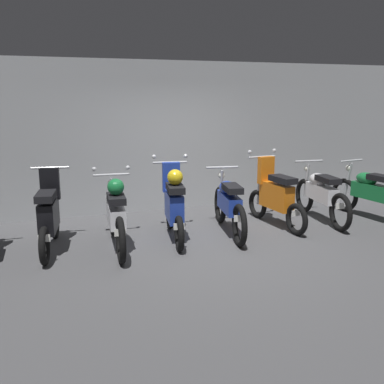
{
  "coord_description": "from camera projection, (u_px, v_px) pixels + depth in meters",
  "views": [
    {
      "loc": [
        -2.48,
        -6.01,
        2.25
      ],
      "look_at": [
        -0.19,
        0.39,
        0.75
      ],
      "focal_mm": 41.57,
      "sensor_mm": 36.0,
      "label": 1
    }
  ],
  "objects": [
    {
      "name": "motorbike_slot_4",
      "position": [
        229.0,
        204.0,
        7.28
      ],
      "size": [
        0.6,
        1.93,
        1.03
      ],
      "color": "black",
      "rests_on": "ground"
    },
    {
      "name": "back_wall",
      "position": [
        166.0,
        136.0,
        8.74
      ],
      "size": [
        16.0,
        0.3,
        2.88
      ],
      "primitive_type": "cube",
      "color": "#9EA0A3",
      "rests_on": "ground"
    },
    {
      "name": "motorbike_slot_6",
      "position": [
        321.0,
        194.0,
        8.0
      ],
      "size": [
        0.56,
        1.95,
        1.03
      ],
      "color": "black",
      "rests_on": "ground"
    },
    {
      "name": "motorbike_slot_2",
      "position": [
        116.0,
        213.0,
        6.57
      ],
      "size": [
        0.59,
        1.95,
        1.15
      ],
      "color": "black",
      "rests_on": "ground"
    },
    {
      "name": "motorbike_slot_7",
      "position": [
        371.0,
        193.0,
        8.1
      ],
      "size": [
        0.56,
        1.94,
        1.03
      ],
      "color": "black",
      "rests_on": "ground"
    },
    {
      "name": "motorbike_slot_3",
      "position": [
        174.0,
        204.0,
        6.98
      ],
      "size": [
        0.58,
        1.67,
        1.29
      ],
      "color": "black",
      "rests_on": "ground"
    },
    {
      "name": "motorbike_slot_5",
      "position": [
        275.0,
        196.0,
        7.68
      ],
      "size": [
        0.59,
        1.68,
        1.29
      ],
      "color": "black",
      "rests_on": "ground"
    },
    {
      "name": "ground_plane",
      "position": [
        212.0,
        244.0,
        6.83
      ],
      "size": [
        80.0,
        80.0,
        0.0
      ],
      "primitive_type": "plane",
      "color": "#4C4C4F"
    },
    {
      "name": "motorbike_slot_1",
      "position": [
        49.0,
        215.0,
        6.47
      ],
      "size": [
        0.56,
        1.67,
        1.18
      ],
      "color": "black",
      "rests_on": "ground"
    }
  ]
}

